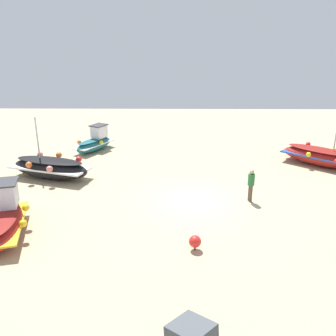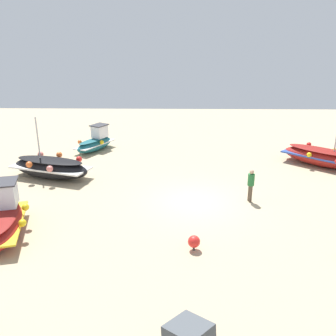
{
  "view_description": "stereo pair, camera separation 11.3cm",
  "coord_description": "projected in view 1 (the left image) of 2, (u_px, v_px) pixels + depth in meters",
  "views": [
    {
      "loc": [
        1.08,
        16.66,
        7.86
      ],
      "look_at": [
        1.31,
        -2.23,
        0.9
      ],
      "focal_mm": 40.19,
      "sensor_mm": 36.0,
      "label": 1
    },
    {
      "loc": [
        0.96,
        16.66,
        7.86
      ],
      "look_at": [
        1.31,
        -2.23,
        0.9
      ],
      "focal_mm": 40.19,
      "sensor_mm": 36.0,
      "label": 2
    }
  ],
  "objects": [
    {
      "name": "fishing_boat_3",
      "position": [
        3.0,
        219.0,
        15.13
      ],
      "size": [
        2.47,
        4.2,
        2.07
      ],
      "rotation": [
        0.0,
        0.0,
        4.96
      ],
      "color": "maroon",
      "rests_on": "ground_plane"
    },
    {
      "name": "person_walking",
      "position": [
        251.0,
        183.0,
        18.03
      ],
      "size": [
        0.32,
        0.32,
        1.64
      ],
      "rotation": [
        0.0,
        0.0,
        0.22
      ],
      "color": "brown",
      "rests_on": "ground_plane"
    },
    {
      "name": "fishing_boat_1",
      "position": [
        95.0,
        142.0,
        25.86
      ],
      "size": [
        2.61,
        3.36,
        1.76
      ],
      "rotation": [
        0.0,
        0.0,
        4.18
      ],
      "color": "#1E6670",
      "rests_on": "ground_plane"
    },
    {
      "name": "fishing_boat_0",
      "position": [
        50.0,
        167.0,
        21.02
      ],
      "size": [
        4.88,
        2.94,
        3.49
      ],
      "rotation": [
        0.0,
        0.0,
        2.84
      ],
      "color": "black",
      "rests_on": "ground_plane"
    },
    {
      "name": "fishing_boat_2",
      "position": [
        321.0,
        156.0,
        23.04
      ],
      "size": [
        4.83,
        4.46,
        3.22
      ],
      "rotation": [
        0.0,
        0.0,
        5.59
      ],
      "color": "maroon",
      "rests_on": "ground_plane"
    },
    {
      "name": "ground_plane",
      "position": [
        194.0,
        201.0,
        18.34
      ],
      "size": [
        45.47,
        45.47,
        0.0
      ],
      "primitive_type": "plane",
      "color": "tan"
    },
    {
      "name": "mooring_buoy_0",
      "position": [
        195.0,
        241.0,
        14.16
      ],
      "size": [
        0.47,
        0.47,
        0.6
      ],
      "color": "#3F3F42",
      "rests_on": "ground_plane"
    }
  ]
}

